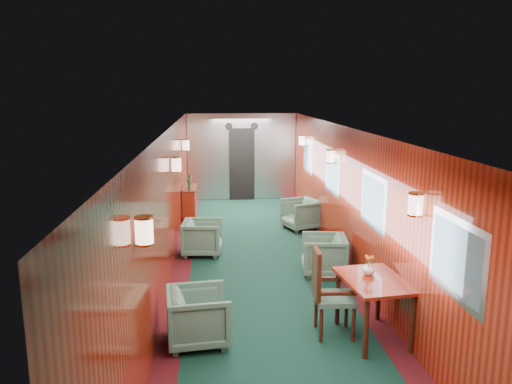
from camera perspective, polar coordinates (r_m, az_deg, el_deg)
room at (r=7.96m, az=0.78°, el=1.60°), size 12.00×12.10×2.40m
bulkhead at (r=13.86m, az=-1.65°, el=3.99°), size 2.98×0.17×2.39m
windows_right at (r=8.51m, az=10.63°, el=0.78°), size 0.02×8.60×0.80m
wall_sconces at (r=8.49m, az=0.40°, el=3.29°), size 2.97×7.97×0.25m
dining_table at (r=6.34m, az=13.32°, el=-10.68°), size 0.84×1.10×0.77m
side_chair at (r=6.33m, az=8.07°, el=-10.87°), size 0.53×0.55×1.12m
credenza at (r=11.50m, az=-7.58°, el=-1.48°), size 0.30×0.95×1.13m
flower_vase at (r=6.40m, az=12.76°, el=-8.52°), size 0.18×0.18×0.16m
armchair_left_near at (r=6.23m, az=-6.60°, el=-13.96°), size 0.81×0.80×0.67m
armchair_left_far at (r=9.36m, az=-6.14°, el=-5.19°), size 0.77×0.75×0.65m
armchair_right_near at (r=8.42m, az=7.75°, el=-7.13°), size 0.81×0.80×0.66m
armchair_right_far at (r=11.03m, az=5.17°, el=-2.54°), size 0.93×0.92×0.67m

